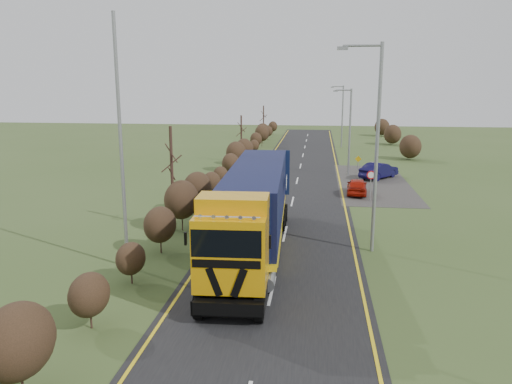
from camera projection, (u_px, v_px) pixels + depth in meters
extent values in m
plane|color=#384D21|center=(279.00, 258.00, 24.48)|extent=(160.00, 160.00, 0.00)
cube|color=black|center=(291.00, 208.00, 34.17)|extent=(8.00, 120.00, 0.02)
cube|color=#2F2C29|center=(372.00, 182.00, 43.09)|extent=(6.00, 18.00, 0.02)
cube|color=yellow|center=(238.00, 206.00, 34.62)|extent=(0.12, 116.00, 0.01)
cube|color=yellow|center=(345.00, 210.00, 33.72)|extent=(0.12, 116.00, 0.01)
cube|color=silver|center=(272.00, 290.00, 20.60)|extent=(0.12, 3.00, 0.01)
cube|color=silver|center=(285.00, 234.00, 28.35)|extent=(0.12, 3.00, 0.01)
cube|color=silver|center=(292.00, 201.00, 36.11)|extent=(0.12, 3.00, 0.01)
cube|color=silver|center=(297.00, 181.00, 43.87)|extent=(0.12, 3.00, 0.01)
cube|color=silver|center=(300.00, 166.00, 51.62)|extent=(0.12, 3.00, 0.01)
cube|color=silver|center=(303.00, 155.00, 59.38)|extent=(0.12, 3.00, 0.01)
cube|color=silver|center=(305.00, 147.00, 67.14)|extent=(0.12, 3.00, 0.01)
cube|color=silver|center=(306.00, 140.00, 74.89)|extent=(0.12, 3.00, 0.01)
cube|color=silver|center=(308.00, 135.00, 82.65)|extent=(0.12, 3.00, 0.01)
ellipsoid|color=black|center=(18.00, 341.00, 13.22)|extent=(1.80, 2.34, 2.07)
ellipsoid|color=black|center=(89.00, 295.00, 17.18)|extent=(1.34, 1.74, 1.54)
ellipsoid|color=black|center=(131.00, 258.00, 21.09)|extent=(1.21, 1.57, 1.39)
ellipsoid|color=black|center=(160.00, 225.00, 24.89)|extent=(1.58, 2.06, 1.82)
ellipsoid|color=black|center=(182.00, 200.00, 28.69)|extent=(1.96, 2.55, 2.25)
ellipsoid|color=black|center=(197.00, 188.00, 32.60)|extent=(1.83, 2.38, 2.10)
ellipsoid|color=black|center=(211.00, 182.00, 36.56)|extent=(1.37, 1.78, 1.57)
ellipsoid|color=black|center=(221.00, 175.00, 40.49)|extent=(1.20, 1.56, 1.38)
ellipsoid|color=black|center=(231.00, 163.00, 44.28)|extent=(1.55, 2.02, 1.78)
ellipsoid|color=black|center=(236.00, 153.00, 48.10)|extent=(1.95, 2.53, 2.24)
ellipsoid|color=black|center=(244.00, 149.00, 51.97)|extent=(1.85, 2.41, 2.13)
ellipsoid|color=black|center=(247.00, 148.00, 55.97)|extent=(1.40, 1.81, 1.61)
ellipsoid|color=black|center=(254.00, 145.00, 59.86)|extent=(1.19, 1.55, 1.37)
ellipsoid|color=black|center=(256.00, 139.00, 63.70)|extent=(1.52, 1.97, 1.75)
ellipsoid|color=black|center=(262.00, 133.00, 67.46)|extent=(1.93, 2.51, 2.22)
ellipsoid|color=black|center=(263.00, 131.00, 71.39)|extent=(1.88, 2.44, 2.16)
ellipsoid|color=black|center=(268.00, 131.00, 75.32)|extent=(1.43, 1.85, 1.64)
ellipsoid|color=black|center=(268.00, 130.00, 79.29)|extent=(1.19, 1.55, 1.37)
ellipsoid|color=black|center=(273.00, 126.00, 83.06)|extent=(1.49, 1.93, 1.71)
cylinder|color=#38231C|center=(172.00, 179.00, 28.50)|extent=(0.18, 0.18, 6.05)
cylinder|color=#38231C|center=(241.00, 139.00, 53.82)|extent=(0.18, 0.18, 5.06)
cylinder|color=#38231C|center=(263.00, 123.00, 75.14)|extent=(0.18, 0.18, 5.15)
cube|color=black|center=(236.00, 283.00, 19.53)|extent=(2.69, 4.88, 0.47)
cube|color=orange|center=(232.00, 249.00, 18.26)|extent=(2.69, 2.39, 2.70)
cube|color=black|center=(227.00, 310.00, 17.59)|extent=(2.60, 0.23, 0.57)
cube|color=black|center=(214.00, 282.00, 17.37)|extent=(0.63, 0.05, 1.12)
cube|color=black|center=(239.00, 283.00, 17.26)|extent=(0.63, 0.05, 1.12)
cube|color=black|center=(226.00, 244.00, 17.04)|extent=(2.44, 0.16, 0.99)
cube|color=black|center=(226.00, 264.00, 17.17)|extent=(2.39, 0.13, 0.29)
cube|color=orange|center=(233.00, 203.00, 18.26)|extent=(2.66, 1.56, 0.58)
cylinder|color=silver|center=(227.00, 217.00, 17.09)|extent=(2.29, 0.15, 0.06)
cube|color=black|center=(186.00, 239.00, 17.45)|extent=(0.08, 0.12, 0.47)
cube|color=black|center=(270.00, 242.00, 17.09)|extent=(0.08, 0.12, 0.47)
cylinder|color=gray|center=(209.00, 276.00, 20.06)|extent=(0.64, 1.37, 0.58)
cylinder|color=gray|center=(268.00, 279.00, 19.78)|extent=(0.64, 1.37, 0.58)
cube|color=yellow|center=(257.00, 223.00, 25.96)|extent=(3.12, 13.20, 0.25)
cube|color=black|center=(257.00, 194.00, 25.63)|extent=(3.09, 12.78, 2.86)
cube|color=#0E193B|center=(269.00, 172.00, 31.80)|extent=(2.58, 0.16, 2.86)
cube|color=#0E193B|center=(238.00, 229.00, 19.46)|extent=(2.58, 0.16, 2.86)
cube|color=black|center=(265.00, 215.00, 29.92)|extent=(2.54, 3.84, 0.36)
cube|color=yellow|center=(230.00, 241.00, 25.26)|extent=(0.28, 5.72, 0.47)
cube|color=yellow|center=(280.00, 243.00, 24.95)|extent=(0.28, 5.72, 0.47)
cylinder|color=black|center=(199.00, 304.00, 18.09)|extent=(0.38, 1.09, 1.08)
cylinder|color=black|center=(259.00, 308.00, 17.82)|extent=(0.38, 1.09, 1.08)
cylinder|color=black|center=(214.00, 277.00, 20.61)|extent=(0.38, 1.09, 1.08)
cylinder|color=black|center=(267.00, 280.00, 20.34)|extent=(0.38, 1.09, 1.08)
cylinder|color=black|center=(245.00, 220.00, 29.18)|extent=(0.38, 1.09, 1.08)
cylinder|color=black|center=(282.00, 222.00, 28.91)|extent=(0.38, 1.09, 1.08)
cylinder|color=black|center=(247.00, 216.00, 30.19)|extent=(0.38, 1.09, 1.08)
cylinder|color=black|center=(283.00, 217.00, 29.92)|extent=(0.38, 1.09, 1.08)
cylinder|color=black|center=(250.00, 212.00, 31.19)|extent=(0.38, 1.09, 1.08)
cylinder|color=black|center=(285.00, 213.00, 30.93)|extent=(0.38, 1.09, 1.08)
imported|color=#A31608|center=(357.00, 186.00, 38.41)|extent=(1.74, 3.78, 1.26)
imported|color=#0C0933|center=(379.00, 171.00, 44.83)|extent=(3.87, 4.38, 1.44)
cylinder|color=gray|center=(377.00, 151.00, 24.40)|extent=(0.18, 0.18, 10.30)
cylinder|color=gray|center=(362.00, 46.00, 23.45)|extent=(1.83, 0.12, 0.12)
cube|color=gray|center=(343.00, 48.00, 23.59)|extent=(0.51, 0.21, 0.16)
cylinder|color=gray|center=(350.00, 133.00, 45.65)|extent=(0.18, 0.18, 7.94)
cylinder|color=gray|center=(343.00, 90.00, 44.92)|extent=(1.41, 0.12, 0.12)
cube|color=gray|center=(336.00, 91.00, 45.02)|extent=(0.40, 0.16, 0.12)
cylinder|color=gray|center=(342.00, 117.00, 66.07)|extent=(0.18, 0.18, 8.14)
cylinder|color=gray|center=(338.00, 87.00, 65.32)|extent=(1.45, 0.12, 0.12)
cube|color=gray|center=(332.00, 87.00, 65.42)|extent=(0.41, 0.16, 0.13)
cylinder|color=gray|center=(121.00, 146.00, 22.10)|extent=(0.16, 0.16, 11.37)
cylinder|color=gray|center=(370.00, 188.00, 36.24)|extent=(0.08, 0.08, 1.92)
cylinder|color=red|center=(371.00, 175.00, 36.00)|extent=(0.61, 0.04, 0.61)
cylinder|color=white|center=(371.00, 175.00, 35.98)|extent=(0.46, 0.02, 0.46)
cylinder|color=gray|center=(358.00, 166.00, 47.83)|extent=(0.08, 0.08, 1.24)
cube|color=#D3A00B|center=(358.00, 159.00, 47.63)|extent=(0.63, 0.04, 0.63)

